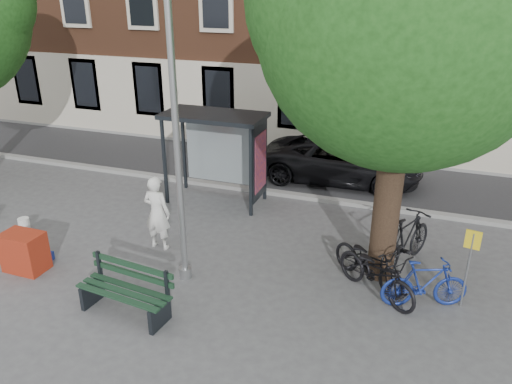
{
  "coord_description": "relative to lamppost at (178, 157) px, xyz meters",
  "views": [
    {
      "loc": [
        4.55,
        -8.28,
        6.02
      ],
      "look_at": [
        0.97,
        1.9,
        1.4
      ],
      "focal_mm": 35.0,
      "sensor_mm": 36.0,
      "label": 1
    }
  ],
  "objects": [
    {
      "name": "car_dark",
      "position": [
        2.16,
        6.84,
        -2.09
      ],
      "size": [
        5.11,
        2.51,
        1.4
      ],
      "primitive_type": "imported",
      "rotation": [
        0.0,
        0.0,
        1.61
      ],
      "color": "black",
      "rests_on": "ground"
    },
    {
      "name": "blue_crate",
      "position": [
        -3.5,
        -0.52,
        -2.68
      ],
      "size": [
        0.57,
        0.43,
        0.2
      ],
      "primitive_type": "cube",
      "rotation": [
        0.0,
        0.0,
        0.05
      ],
      "color": "navy",
      "rests_on": "ground"
    },
    {
      "name": "red_stand",
      "position": [
        -3.5,
        -0.89,
        -2.33
      ],
      "size": [
        0.91,
        0.61,
        0.9
      ],
      "primitive_type": "cube",
      "rotation": [
        0.0,
        0.0,
        -0.01
      ],
      "color": "maroon",
      "rests_on": "ground"
    },
    {
      "name": "bike_a",
      "position": [
        3.79,
        1.1,
        -2.27
      ],
      "size": [
        1.98,
        1.71,
        1.03
      ],
      "primitive_type": "imported",
      "rotation": [
        0.0,
        0.0,
        0.94
      ],
      "color": "black",
      "rests_on": "ground"
    },
    {
      "name": "bucket_b",
      "position": [
        -3.42,
        -0.88,
        -2.6
      ],
      "size": [
        0.34,
        0.34,
        0.36
      ],
      "primitive_type": "cylinder",
      "rotation": [
        0.0,
        0.0,
        0.26
      ],
      "color": "silver",
      "rests_on": "ground"
    },
    {
      "name": "notice_sign",
      "position": [
        5.67,
        0.88,
        -1.6
      ],
      "size": [
        0.29,
        0.08,
        1.69
      ],
      "rotation": [
        0.0,
        0.0,
        -0.2
      ],
      "color": "#9EA0A3",
      "rests_on": "ground"
    },
    {
      "name": "bike_c",
      "position": [
        3.99,
        0.69,
        -2.25
      ],
      "size": [
        2.07,
        1.79,
        1.08
      ],
      "primitive_type": "imported",
      "rotation": [
        0.0,
        0.0,
        0.93
      ],
      "color": "black",
      "rests_on": "ground"
    },
    {
      "name": "road",
      "position": [
        0.0,
        7.0,
        -2.78
      ],
      "size": [
        40.0,
        4.0,
        0.01
      ],
      "primitive_type": "cube",
      "color": "#28282B",
      "rests_on": "ground"
    },
    {
      "name": "curb_far",
      "position": [
        0.0,
        9.0,
        -2.72
      ],
      "size": [
        40.0,
        0.25,
        0.12
      ],
      "primitive_type": "cube",
      "color": "gray",
      "rests_on": "ground"
    },
    {
      "name": "bucket_c",
      "position": [
        -4.92,
        0.58,
        -2.6
      ],
      "size": [
        0.33,
        0.33,
        0.36
      ],
      "primitive_type": "cylinder",
      "rotation": [
        0.0,
        0.0,
        -0.2
      ],
      "color": "white",
      "rests_on": "ground"
    },
    {
      "name": "bike_d",
      "position": [
        4.46,
        2.11,
        -2.15
      ],
      "size": [
        1.43,
        2.16,
        1.26
      ],
      "primitive_type": "imported",
      "rotation": [
        0.0,
        0.0,
        2.7
      ],
      "color": "black",
      "rests_on": "ground"
    },
    {
      "name": "ground",
      "position": [
        0.0,
        0.0,
        -2.78
      ],
      "size": [
        90.0,
        90.0,
        0.0
      ],
      "primitive_type": "plane",
      "color": "#4C4C4F",
      "rests_on": "ground"
    },
    {
      "name": "bus_shelter",
      "position": [
        -0.61,
        4.11,
        -0.87
      ],
      "size": [
        2.85,
        1.45,
        2.62
      ],
      "color": "#1E2328",
      "rests_on": "ground"
    },
    {
      "name": "tree_right",
      "position": [
        4.01,
        1.38,
        2.83
      ],
      "size": [
        5.76,
        5.6,
        8.2
      ],
      "color": "black",
      "rests_on": "ground"
    },
    {
      "name": "bench",
      "position": [
        -0.49,
        -1.5,
        -2.33
      ],
      "size": [
        1.98,
        0.85,
        0.99
      ],
      "rotation": [
        0.0,
        0.0,
        -0.12
      ],
      "color": "#1E2328",
      "rests_on": "ground"
    },
    {
      "name": "lamppost",
      "position": [
        0.0,
        0.0,
        0.0
      ],
      "size": [
        0.28,
        0.35,
        6.11
      ],
      "color": "#9EA0A3",
      "rests_on": "ground"
    },
    {
      "name": "bike_b",
      "position": [
        4.93,
        0.62,
        -2.27
      ],
      "size": [
        1.78,
        1.07,
        1.04
      ],
      "primitive_type": "imported",
      "rotation": [
        0.0,
        0.0,
        1.93
      ],
      "color": "navy",
      "rests_on": "ground"
    },
    {
      "name": "painter",
      "position": [
        -1.2,
        1.0,
        -1.87
      ],
      "size": [
        0.69,
        0.46,
        1.84
      ],
      "primitive_type": "imported",
      "rotation": [
        0.0,
        0.0,
        3.11
      ],
      "color": "silver",
      "rests_on": "ground"
    },
    {
      "name": "curb_near",
      "position": [
        0.0,
        5.0,
        -2.72
      ],
      "size": [
        40.0,
        0.25,
        0.12
      ],
      "primitive_type": "cube",
      "color": "gray",
      "rests_on": "ground"
    }
  ]
}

